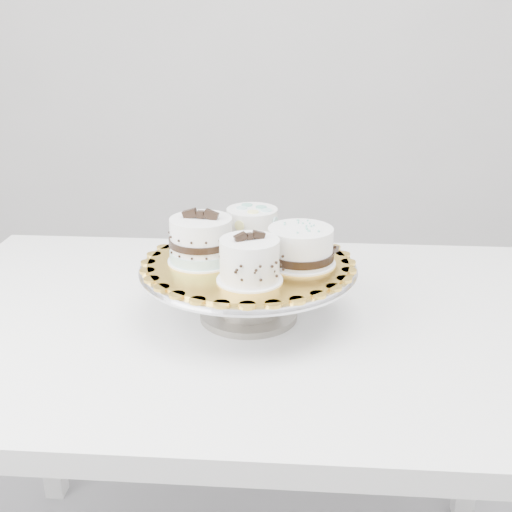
{
  "coord_description": "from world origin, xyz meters",
  "views": [
    {
      "loc": [
        -0.02,
        -0.94,
        1.27
      ],
      "look_at": [
        -0.02,
        0.11,
        0.86
      ],
      "focal_mm": 45.0,
      "sensor_mm": 36.0,
      "label": 1
    }
  ],
  "objects_px": {
    "table": "(240,352)",
    "cake_stand": "(248,281)",
    "cake_ribbon": "(301,247)",
    "cake_board": "(248,263)",
    "cake_swirl": "(250,261)",
    "cake_dots": "(252,226)",
    "cake_banded": "(201,242)"
  },
  "relations": [
    {
      "from": "table",
      "to": "cake_stand",
      "type": "height_order",
      "value": "cake_stand"
    },
    {
      "from": "cake_board",
      "to": "cake_dots",
      "type": "relative_size",
      "value": 3.02
    },
    {
      "from": "cake_swirl",
      "to": "cake_dots",
      "type": "xyz_separation_m",
      "value": [
        0.0,
        0.17,
        0.0
      ]
    },
    {
      "from": "cake_ribbon",
      "to": "cake_stand",
      "type": "bearing_deg",
      "value": -161.44
    },
    {
      "from": "table",
      "to": "cake_swirl",
      "type": "height_order",
      "value": "cake_swirl"
    },
    {
      "from": "table",
      "to": "cake_banded",
      "type": "height_order",
      "value": "cake_banded"
    },
    {
      "from": "cake_ribbon",
      "to": "cake_board",
      "type": "bearing_deg",
      "value": -161.44
    },
    {
      "from": "cake_stand",
      "to": "cake_swirl",
      "type": "height_order",
      "value": "cake_swirl"
    },
    {
      "from": "cake_stand",
      "to": "cake_ribbon",
      "type": "bearing_deg",
      "value": -6.23
    },
    {
      "from": "cake_stand",
      "to": "cake_board",
      "type": "distance_m",
      "value": 0.04
    },
    {
      "from": "cake_dots",
      "to": "cake_ribbon",
      "type": "bearing_deg",
      "value": -38.66
    },
    {
      "from": "cake_stand",
      "to": "cake_dots",
      "type": "height_order",
      "value": "cake_dots"
    },
    {
      "from": "cake_swirl",
      "to": "cake_dots",
      "type": "height_order",
      "value": "cake_swirl"
    },
    {
      "from": "cake_swirl",
      "to": "cake_ribbon",
      "type": "relative_size",
      "value": 0.84
    },
    {
      "from": "table",
      "to": "cake_banded",
      "type": "distance_m",
      "value": 0.23
    },
    {
      "from": "cake_stand",
      "to": "cake_banded",
      "type": "distance_m",
      "value": 0.11
    },
    {
      "from": "table",
      "to": "cake_ribbon",
      "type": "bearing_deg",
      "value": -5.1
    },
    {
      "from": "cake_banded",
      "to": "cake_swirl",
      "type": "bearing_deg",
      "value": -33.49
    },
    {
      "from": "table",
      "to": "cake_board",
      "type": "height_order",
      "value": "cake_board"
    },
    {
      "from": "cake_dots",
      "to": "cake_stand",
      "type": "bearing_deg",
      "value": -83.77
    },
    {
      "from": "cake_stand",
      "to": "cake_banded",
      "type": "xyz_separation_m",
      "value": [
        -0.08,
        0.0,
        0.07
      ]
    },
    {
      "from": "table",
      "to": "cake_dots",
      "type": "distance_m",
      "value": 0.24
    },
    {
      "from": "table",
      "to": "cake_dots",
      "type": "bearing_deg",
      "value": 78.95
    },
    {
      "from": "cake_stand",
      "to": "cake_swirl",
      "type": "relative_size",
      "value": 3.04
    },
    {
      "from": "table",
      "to": "cake_banded",
      "type": "xyz_separation_m",
      "value": [
        -0.07,
        -0.01,
        0.22
      ]
    },
    {
      "from": "cake_stand",
      "to": "cake_dots",
      "type": "relative_size",
      "value": 3.28
    },
    {
      "from": "cake_board",
      "to": "cake_dots",
      "type": "xyz_separation_m",
      "value": [
        0.01,
        0.09,
        0.04
      ]
    },
    {
      "from": "cake_stand",
      "to": "cake_swirl",
      "type": "xyz_separation_m",
      "value": [
        0.0,
        -0.09,
        0.07
      ]
    },
    {
      "from": "cake_swirl",
      "to": "cake_board",
      "type": "bearing_deg",
      "value": 70.03
    },
    {
      "from": "cake_stand",
      "to": "cake_swirl",
      "type": "bearing_deg",
      "value": -88.07
    },
    {
      "from": "cake_board",
      "to": "cake_swirl",
      "type": "relative_size",
      "value": 2.8
    },
    {
      "from": "cake_swirl",
      "to": "cake_dots",
      "type": "distance_m",
      "value": 0.17
    }
  ]
}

